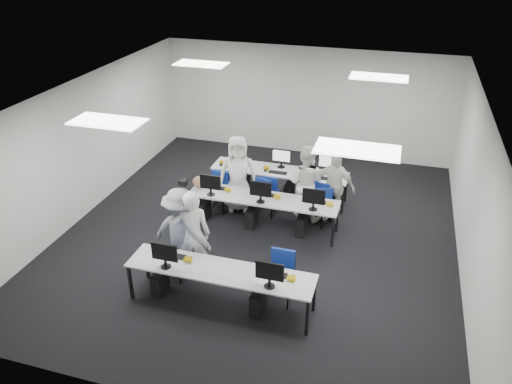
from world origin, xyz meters
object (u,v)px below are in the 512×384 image
(chair_3, at_px, (267,203))
(student_3, at_px, (333,187))
(chair_5, at_px, (224,191))
(photographer, at_px, (181,232))
(desk_mid, at_px, (263,200))
(desk_front, at_px, (220,272))
(student_0, at_px, (193,235))
(chair_4, at_px, (317,212))
(chair_6, at_px, (267,199))
(student_2, at_px, (238,174))
(chair_7, at_px, (322,208))
(chair_2, at_px, (220,198))
(chair_1, at_px, (280,285))
(chair_0, at_px, (177,263))
(student_1, at_px, (305,182))

(chair_3, distance_m, student_3, 1.55)
(chair_5, height_order, photographer, photographer)
(desk_mid, distance_m, chair_5, 1.50)
(student_3, bearing_deg, desk_mid, -141.98)
(desk_front, height_order, student_0, student_0)
(chair_3, relative_size, photographer, 0.48)
(student_0, bearing_deg, chair_4, -147.55)
(chair_6, relative_size, student_2, 0.48)
(desk_mid, xyz_separation_m, chair_7, (1.14, 0.74, -0.41))
(student_0, bearing_deg, chair_2, -101.80)
(chair_2, xyz_separation_m, chair_6, (1.04, 0.29, -0.01))
(photographer, bearing_deg, chair_6, -101.93)
(chair_2, bearing_deg, photographer, -80.04)
(student_3, height_order, photographer, photographer)
(chair_4, relative_size, student_3, 0.56)
(chair_1, xyz_separation_m, student_0, (-1.68, 0.19, 0.60))
(chair_0, relative_size, chair_6, 0.98)
(chair_3, distance_m, chair_6, 0.18)
(chair_2, bearing_deg, desk_mid, -17.75)
(chair_7, height_order, photographer, photographer)
(desk_mid, xyz_separation_m, chair_5, (-1.18, 0.84, -0.40))
(desk_mid, xyz_separation_m, chair_6, (-0.13, 0.81, -0.41))
(student_1, bearing_deg, chair_5, 5.57)
(desk_mid, height_order, student_2, student_2)
(chair_5, xyz_separation_m, photographer, (0.18, -2.74, 0.58))
(desk_front, distance_m, student_2, 3.35)
(chair_6, xyz_separation_m, student_1, (0.89, -0.10, 0.59))
(chair_3, bearing_deg, student_0, -101.30)
(chair_4, distance_m, photographer, 3.25)
(desk_mid, bearing_deg, chair_5, 144.73)
(chair_0, relative_size, student_2, 0.47)
(chair_4, distance_m, student_2, 1.94)
(student_3, bearing_deg, chair_1, -90.92)
(chair_5, bearing_deg, chair_2, -83.31)
(desk_mid, bearing_deg, chair_2, 156.22)
(chair_4, xyz_separation_m, photographer, (-2.07, -2.43, 0.58))
(student_1, bearing_deg, chair_4, 159.67)
(student_3, bearing_deg, chair_6, -172.77)
(desk_front, relative_size, student_0, 1.81)
(student_1, bearing_deg, chair_7, -165.92)
(chair_5, relative_size, student_0, 0.50)
(chair_3, height_order, chair_6, chair_6)
(chair_6, xyz_separation_m, student_2, (-0.64, -0.15, 0.61))
(chair_0, height_order, chair_6, chair_6)
(chair_0, xyz_separation_m, student_1, (1.83, 2.76, 0.59))
(chair_6, relative_size, photographer, 0.49)
(photographer, bearing_deg, desk_mid, -111.84)
(chair_7, bearing_deg, chair_5, 160.02)
(chair_4, height_order, chair_6, chair_4)
(chair_1, xyz_separation_m, student_2, (-1.69, 2.80, 0.60))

